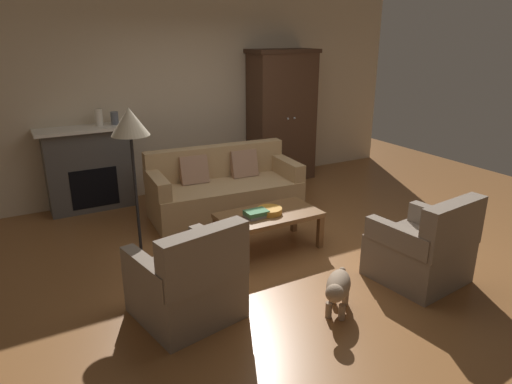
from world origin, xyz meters
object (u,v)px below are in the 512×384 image
(fireplace, at_px, (90,168))
(armchair_near_left, at_px, (188,283))
(fruit_bowl, at_px, (270,211))
(coffee_table, at_px, (269,218))
(armoire, at_px, (282,116))
(couch, at_px, (224,191))
(floor_lamp, at_px, (130,131))
(dog, at_px, (338,287))
(mantel_vase_cream, at_px, (99,117))
(book_stack, at_px, (256,214))
(mantel_vase_slate, at_px, (115,118))
(armchair_near_right, at_px, (423,250))

(fireplace, height_order, armchair_near_left, fireplace)
(fruit_bowl, bearing_deg, coffee_table, 101.36)
(armoire, bearing_deg, fireplace, 178.49)
(couch, bearing_deg, armchair_near_left, -122.70)
(fireplace, relative_size, armchair_near_left, 1.40)
(fruit_bowl, bearing_deg, couch, 89.19)
(coffee_table, distance_m, floor_lamp, 1.72)
(floor_lamp, height_order, dog, floor_lamp)
(mantel_vase_cream, bearing_deg, book_stack, -64.01)
(fruit_bowl, xyz_separation_m, mantel_vase_slate, (-1.06, 2.22, 0.75))
(mantel_vase_cream, height_order, floor_lamp, floor_lamp)
(mantel_vase_cream, xyz_separation_m, armchair_near_right, (2.19, -3.52, -0.92))
(armchair_near_right, bearing_deg, mantel_vase_slate, 119.49)
(mantel_vase_slate, bearing_deg, fireplace, 177.30)
(fireplace, xyz_separation_m, dog, (1.31, -3.59, -0.32))
(book_stack, bearing_deg, mantel_vase_slate, 111.71)
(couch, xyz_separation_m, dog, (-0.15, -2.54, -0.07))
(armoire, relative_size, mantel_vase_cream, 9.21)
(mantel_vase_cream, height_order, armchair_near_right, mantel_vase_cream)
(fruit_bowl, distance_m, dog, 1.37)
(couch, bearing_deg, armchair_near_right, -69.89)
(fruit_bowl, height_order, armchair_near_right, armchair_near_right)
(mantel_vase_slate, bearing_deg, fruit_bowl, -64.42)
(armoire, relative_size, coffee_table, 1.85)
(fruit_bowl, distance_m, armchair_near_left, 1.48)
(fireplace, bearing_deg, book_stack, -60.59)
(fruit_bowl, bearing_deg, mantel_vase_slate, 115.58)
(fruit_bowl, xyz_separation_m, armchair_near_left, (-1.25, -0.78, -0.14))
(mantel_vase_cream, relative_size, floor_lamp, 0.14)
(mantel_vase_cream, bearing_deg, armchair_near_right, -58.10)
(coffee_table, bearing_deg, fruit_bowl, -78.64)
(mantel_vase_slate, distance_m, dog, 3.81)
(fireplace, xyz_separation_m, mantel_vase_slate, (0.38, -0.02, 0.64))
(coffee_table, relative_size, armchair_near_left, 1.22)
(fireplace, xyz_separation_m, coffee_table, (1.44, -2.23, -0.20))
(armchair_near_left, bearing_deg, fruit_bowl, 32.10)
(fireplace, relative_size, coffee_table, 1.15)
(fireplace, bearing_deg, armchair_near_right, -56.18)
(fireplace, bearing_deg, mantel_vase_slate, -2.70)
(armchair_near_left, bearing_deg, floor_lamp, 95.16)
(fireplace, distance_m, armchair_near_left, 3.04)
(couch, relative_size, fruit_bowl, 7.28)
(fruit_bowl, distance_m, armchair_near_right, 1.60)
(armoire, distance_m, floor_lamp, 3.43)
(fireplace, relative_size, mantel_vase_slate, 7.49)
(mantel_vase_cream, distance_m, armchair_near_right, 4.25)
(armoire, distance_m, couch, 1.91)
(book_stack, bearing_deg, armchair_near_right, -49.40)
(mantel_vase_slate, xyz_separation_m, armchair_near_left, (-0.19, -3.00, -0.89))
(dog, bearing_deg, fireplace, 110.08)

